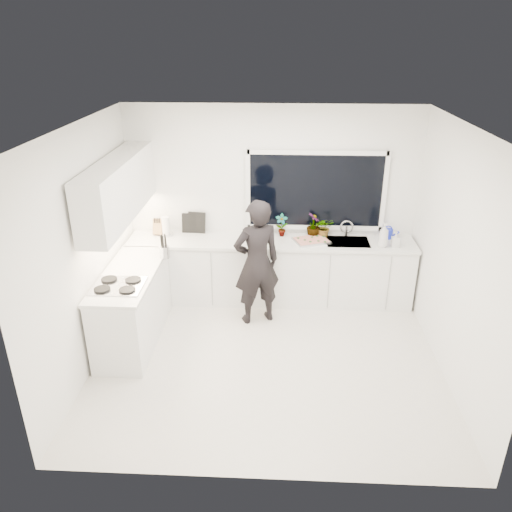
{
  "coord_description": "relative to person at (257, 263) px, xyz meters",
  "views": [
    {
      "loc": [
        0.11,
        -4.89,
        3.54
      ],
      "look_at": [
        -0.15,
        0.4,
        1.15
      ],
      "focal_mm": 35.0,
      "sensor_mm": 36.0,
      "label": 1
    }
  ],
  "objects": [
    {
      "name": "utensil_crock",
      "position": [
        -1.17,
        -0.07,
        0.16
      ],
      "size": [
        0.14,
        0.14,
        0.16
      ],
      "primitive_type": "cylinder",
      "rotation": [
        0.0,
        0.0,
        -0.04
      ],
      "color": "#A9A8AD",
      "rests_on": "countertop_left"
    },
    {
      "name": "window",
      "position": [
        0.77,
        0.85,
        0.71
      ],
      "size": [
        1.8,
        0.02,
        1.0
      ],
      "primitive_type": "cube",
      "color": "black",
      "rests_on": "wall_back"
    },
    {
      "name": "upper_cabinets",
      "position": [
        -1.62,
        -0.17,
        1.01
      ],
      "size": [
        0.34,
        2.1,
        0.7
      ],
      "primitive_type": "cube",
      "color": "white",
      "rests_on": "wall_left"
    },
    {
      "name": "wall_back",
      "position": [
        0.17,
        0.89,
        0.51
      ],
      "size": [
        4.0,
        0.02,
        2.7
      ],
      "primitive_type": "cube",
      "color": "white",
      "rests_on": "ground"
    },
    {
      "name": "picture_frame_large",
      "position": [
        -0.99,
        0.82,
        0.22
      ],
      "size": [
        0.22,
        0.02,
        0.28
      ],
      "primitive_type": "cube",
      "rotation": [
        0.0,
        0.0,
        -0.0
      ],
      "color": "black",
      "rests_on": "countertop_back"
    },
    {
      "name": "countertop_back",
      "position": [
        0.17,
        0.57,
        0.06
      ],
      "size": [
        3.94,
        0.62,
        0.04
      ],
      "primitive_type": "cube",
      "color": "silver",
      "rests_on": "base_cabinets_back"
    },
    {
      "name": "knife_block",
      "position": [
        -1.42,
        0.72,
        0.19
      ],
      "size": [
        0.14,
        0.11,
        0.22
      ],
      "primitive_type": "cube",
      "rotation": [
        0.0,
        0.0,
        -0.07
      ],
      "color": "#A16C4B",
      "rests_on": "countertop_back"
    },
    {
      "name": "paper_towel_roll",
      "position": [
        -1.31,
        0.68,
        0.21
      ],
      "size": [
        0.12,
        0.12,
        0.26
      ],
      "primitive_type": "cylinder",
      "rotation": [
        0.0,
        0.0,
        0.07
      ],
      "color": "silver",
      "rests_on": "countertop_back"
    },
    {
      "name": "floor",
      "position": [
        0.17,
        -0.87,
        -0.85
      ],
      "size": [
        4.0,
        3.5,
        0.02
      ],
      "primitive_type": "cube",
      "color": "beige",
      "rests_on": "ground"
    },
    {
      "name": "picture_frame_small",
      "position": [
        -0.89,
        0.82,
        0.23
      ],
      "size": [
        0.25,
        0.06,
        0.3
      ],
      "primitive_type": "cube",
      "rotation": [
        0.0,
        0.0,
        -0.15
      ],
      "color": "black",
      "rests_on": "countertop_back"
    },
    {
      "name": "stovetop",
      "position": [
        -1.52,
        -0.87,
        0.09
      ],
      "size": [
        0.56,
        0.48,
        0.03
      ],
      "primitive_type": "cube",
      "color": "black",
      "rests_on": "countertop_left"
    },
    {
      "name": "herb_plants",
      "position": [
        0.63,
        0.74,
        0.23
      ],
      "size": [
        1.12,
        0.24,
        0.34
      ],
      "color": "#26662D",
      "rests_on": "countertop_back"
    },
    {
      "name": "countertop_left",
      "position": [
        -1.5,
        -0.52,
        0.06
      ],
      "size": [
        0.62,
        1.6,
        0.04
      ],
      "primitive_type": "cube",
      "color": "silver",
      "rests_on": "base_cabinets_left"
    },
    {
      "name": "wall_right",
      "position": [
        2.18,
        -0.87,
        0.51
      ],
      "size": [
        0.02,
        3.5,
        2.7
      ],
      "primitive_type": "cube",
      "color": "white",
      "rests_on": "ground"
    },
    {
      "name": "sink",
      "position": [
        1.22,
        0.58,
        0.03
      ],
      "size": [
        0.58,
        0.42,
        0.14
      ],
      "primitive_type": "cube",
      "color": "silver",
      "rests_on": "countertop_back"
    },
    {
      "name": "watering_can",
      "position": [
        1.78,
        0.74,
        0.14
      ],
      "size": [
        0.14,
        0.14,
        0.13
      ],
      "primitive_type": "cylinder",
      "rotation": [
        0.0,
        0.0,
        0.03
      ],
      "color": "#1424C2",
      "rests_on": "countertop_back"
    },
    {
      "name": "base_cabinets_back",
      "position": [
        0.17,
        0.58,
        -0.4
      ],
      "size": [
        3.92,
        0.58,
        0.88
      ],
      "primitive_type": "cube",
      "color": "white",
      "rests_on": "floor"
    },
    {
      "name": "pizza",
      "position": [
        0.72,
        0.55,
        0.11
      ],
      "size": [
        0.49,
        0.43,
        0.01
      ],
      "primitive_type": "cube",
      "rotation": [
        0.0,
        0.0,
        0.37
      ],
      "color": "red",
      "rests_on": "pizza_tray"
    },
    {
      "name": "person",
      "position": [
        0.0,
        0.0,
        0.0
      ],
      "size": [
        0.72,
        0.61,
        1.69
      ],
      "primitive_type": "imported",
      "rotation": [
        0.0,
        0.0,
        3.53
      ],
      "color": "black",
      "rests_on": "floor"
    },
    {
      "name": "base_cabinets_left",
      "position": [
        -1.5,
        -0.52,
        -0.4
      ],
      "size": [
        0.58,
        1.6,
        0.88
      ],
      "primitive_type": "cube",
      "color": "white",
      "rests_on": "floor"
    },
    {
      "name": "pizza_tray",
      "position": [
        0.72,
        0.55,
        0.09
      ],
      "size": [
        0.55,
        0.48,
        0.03
      ],
      "primitive_type": "cube",
      "rotation": [
        0.0,
        0.0,
        0.37
      ],
      "color": "#B4B5B9",
      "rests_on": "countertop_back"
    },
    {
      "name": "faucet",
      "position": [
        1.22,
        0.78,
        0.19
      ],
      "size": [
        0.03,
        0.03,
        0.22
      ],
      "primitive_type": "cylinder",
      "color": "silver",
      "rests_on": "countertop_back"
    },
    {
      "name": "soap_bottles",
      "position": [
        1.7,
        0.43,
        0.23
      ],
      "size": [
        0.3,
        0.17,
        0.33
      ],
      "color": "#D8BF66",
      "rests_on": "countertop_back"
    },
    {
      "name": "ceiling",
      "position": [
        0.17,
        -0.87,
        1.87
      ],
      "size": [
        4.0,
        3.5,
        0.02
      ],
      "primitive_type": "cube",
      "color": "white",
      "rests_on": "wall_back"
    },
    {
      "name": "wall_left",
      "position": [
        -1.84,
        -0.87,
        0.51
      ],
      "size": [
        0.02,
        3.5,
        2.7
      ],
      "primitive_type": "cube",
      "color": "white",
      "rests_on": "ground"
    }
  ]
}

